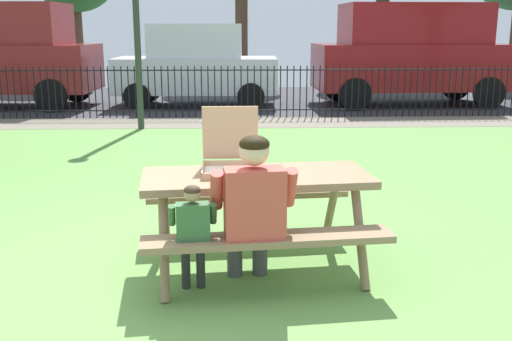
% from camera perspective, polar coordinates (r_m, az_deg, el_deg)
% --- Properties ---
extents(ground, '(28.00, 12.43, 0.02)m').
position_cam_1_polar(ground, '(6.91, -7.15, -2.69)').
color(ground, '#6DA14F').
extents(cobblestone_walkway, '(28.00, 1.40, 0.01)m').
position_cam_1_polar(cobblestone_walkway, '(12.30, -4.98, 4.53)').
color(cobblestone_walkway, gray).
extents(street_asphalt, '(28.00, 6.70, 0.01)m').
position_cam_1_polar(street_asphalt, '(16.31, -4.30, 6.75)').
color(street_asphalt, '#38383D').
extents(picnic_table_foreground, '(1.94, 1.66, 0.79)m').
position_cam_1_polar(picnic_table_foreground, '(4.79, 0.05, -2.36)').
color(picnic_table_foreground, '#927456').
rests_on(picnic_table_foreground, ground).
extents(pizza_box_open, '(0.47, 0.52, 0.51)m').
position_cam_1_polar(pizza_box_open, '(4.85, -2.44, 1.40)').
color(pizza_box_open, tan).
rests_on(pizza_box_open, picnic_table_foreground).
extents(adult_at_table, '(0.63, 0.62, 1.19)m').
position_cam_1_polar(adult_at_table, '(4.28, -0.31, -3.46)').
color(adult_at_table, '#494949').
rests_on(adult_at_table, ground).
extents(child_at_table, '(0.35, 0.34, 0.85)m').
position_cam_1_polar(child_at_table, '(4.27, -6.04, -5.58)').
color(child_at_table, '#2A2A2A').
rests_on(child_at_table, ground).
extents(iron_fence_streetside, '(18.29, 0.03, 1.10)m').
position_cam_1_polar(iron_fence_streetside, '(12.92, -4.89, 7.50)').
color(iron_fence_streetside, black).
rests_on(iron_fence_streetside, ground).
extents(parked_car_center, '(3.94, 1.91, 1.98)m').
position_cam_1_polar(parked_car_center, '(14.89, -5.69, 10.01)').
color(parked_car_center, silver).
rests_on(parked_car_center, ground).
extents(parked_car_right, '(4.77, 2.21, 2.46)m').
position_cam_1_polar(parked_car_right, '(15.49, 14.62, 10.87)').
color(parked_car_right, maroon).
rests_on(parked_car_right, ground).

